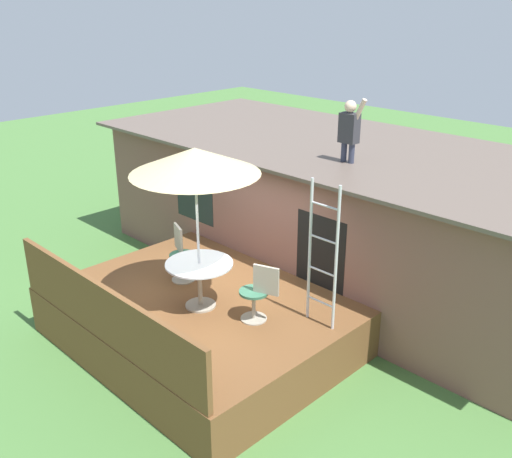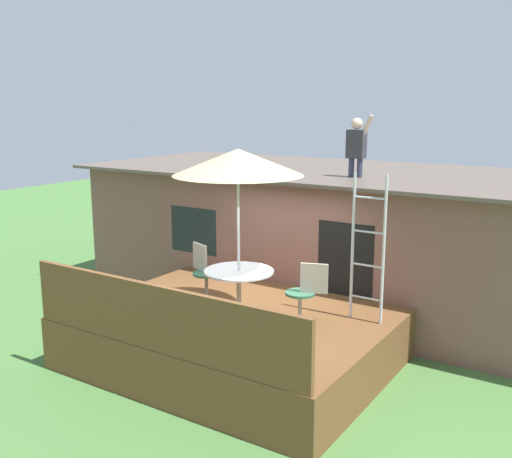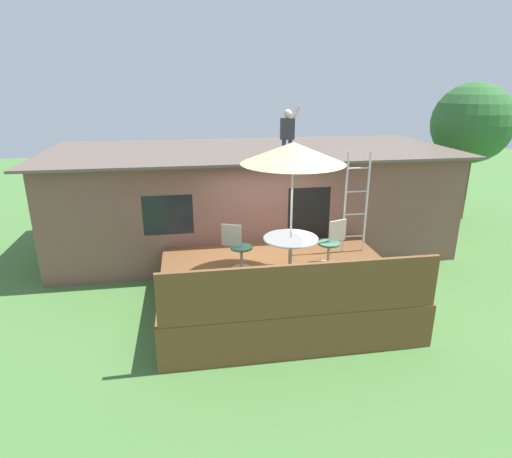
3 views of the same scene
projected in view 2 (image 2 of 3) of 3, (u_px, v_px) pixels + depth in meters
The scene contains 10 objects.
ground_plane at pixel (238, 359), 9.38m from camera, with size 40.00×40.00×0.00m, color #477538.
house at pixel (338, 235), 12.06m from camera, with size 10.50×4.50×2.68m.
deck at pixel (238, 335), 9.30m from camera, with size 4.62×3.77×0.80m, color brown.
deck_railing at pixel (157, 319), 7.62m from camera, with size 4.52×0.08×0.90m, color brown.
patio_table at pixel (239, 281), 8.80m from camera, with size 1.04×1.04×0.74m.
patio_umbrella at pixel (238, 162), 8.44m from camera, with size 1.90×1.90×2.54m.
step_ladder at pixel (368, 249), 8.59m from camera, with size 0.52×0.04×2.20m.
person_figure at pixel (357, 143), 10.46m from camera, with size 0.47×0.20×1.11m.
patio_chair_left at pixel (204, 273), 9.67m from camera, with size 0.60×0.44×0.92m.
patio_chair_right at pixel (305, 294), 8.60m from camera, with size 0.60×0.44×0.92m.
Camera 2 is at (4.99, -7.20, 3.95)m, focal length 41.52 mm.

